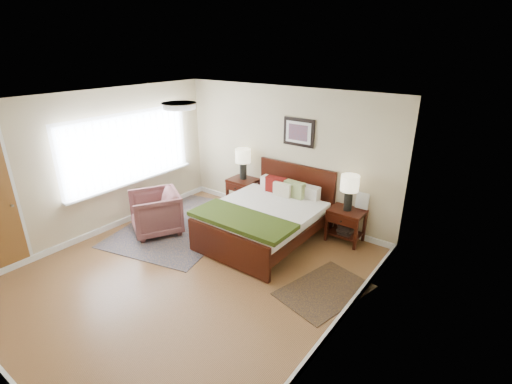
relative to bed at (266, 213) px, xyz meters
The scene contains 16 objects.
floor 1.60m from the bed, 101.64° to the right, with size 5.00×5.00×0.00m, color #8F5E37.
back_wall 1.29m from the bed, 106.81° to the left, with size 4.50×0.04×2.50m, color #C8BC91.
left_wall 3.05m from the bed, 149.82° to the right, with size 0.04×5.00×2.50m, color #C8BC91.
right_wall 2.56m from the bed, 37.41° to the right, with size 0.04×5.00×2.50m, color #C8BC91.
ceiling 2.50m from the bed, 101.64° to the right, with size 4.50×5.00×0.02m, color white.
window 2.76m from the bed, 162.55° to the right, with size 0.11×2.72×1.32m.
ceil_fixture 2.47m from the bed, 101.64° to the right, with size 0.44×0.44×0.08m.
bed is the anchor object (origin of this frame).
wall_art 1.56m from the bed, 89.96° to the left, with size 0.62×0.05×0.50m.
nightstand_left 1.35m from the bed, 145.67° to the left, with size 0.55×0.50×0.66m.
nightstand_right 1.37m from the bed, 34.57° to the left, with size 0.59×0.44×0.58m.
lamp_left 1.47m from the bed, 144.90° to the left, with size 0.30×0.30×0.61m.
lamp_right 1.45m from the bed, 35.01° to the left, with size 0.30×0.30×0.61m.
armchair 1.99m from the bed, 151.73° to the right, with size 0.81×0.84×0.76m, color brown.
rug_persian 1.73m from the bed, 162.89° to the right, with size 1.87×2.64×0.01m, color #0D1F43.
rug_navy 1.72m from the bed, 25.00° to the right, with size 0.85×1.27×0.01m, color black.
Camera 1 is at (3.58, -3.19, 3.19)m, focal length 26.00 mm.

